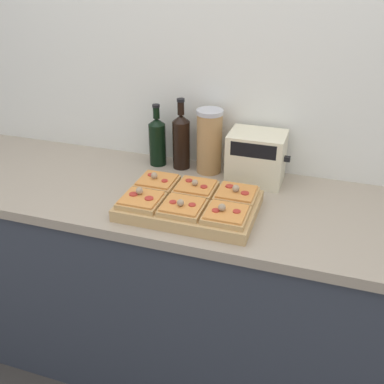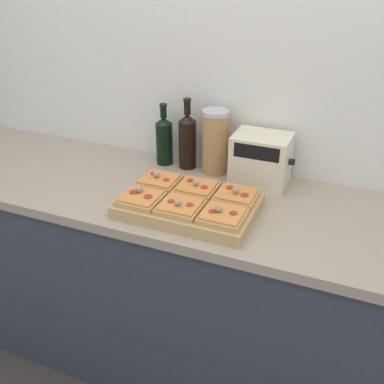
{
  "view_description": "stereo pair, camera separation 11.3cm",
  "coord_description": "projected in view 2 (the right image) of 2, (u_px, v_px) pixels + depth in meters",
  "views": [
    {
      "loc": [
        0.43,
        -1.17,
        1.8
      ],
      "look_at": [
        -0.03,
        0.23,
        1.0
      ],
      "focal_mm": 42.0,
      "sensor_mm": 36.0,
      "label": 1
    },
    {
      "loc": [
        0.54,
        -1.13,
        1.8
      ],
      "look_at": [
        -0.03,
        0.23,
        1.0
      ],
      "focal_mm": 42.0,
      "sensor_mm": 36.0,
      "label": 2
    }
  ],
  "objects": [
    {
      "name": "wall_back",
      "position": [
        238.0,
        96.0,
        1.91
      ],
      "size": [
        6.0,
        0.06,
        2.5
      ],
      "color": "silver",
      "rests_on": "ground_plane"
    },
    {
      "name": "kitchen_counter",
      "position": [
        206.0,
        289.0,
        2.0
      ],
      "size": [
        2.63,
        0.67,
        0.93
      ],
      "color": "#333842",
      "rests_on": "ground_plane"
    },
    {
      "name": "cutting_board",
      "position": [
        189.0,
        205.0,
        1.68
      ],
      "size": [
        0.5,
        0.33,
        0.04
      ],
      "primitive_type": "cube",
      "color": "tan",
      "rests_on": "kitchen_counter"
    },
    {
      "name": "pizza_slice_back_left",
      "position": [
        159.0,
        181.0,
        1.78
      ],
      "size": [
        0.15,
        0.15,
        0.05
      ],
      "color": "tan",
      "rests_on": "cutting_board"
    },
    {
      "name": "pizza_slice_back_center",
      "position": [
        197.0,
        188.0,
        1.73
      ],
      "size": [
        0.15,
        0.15,
        0.05
      ],
      "color": "tan",
      "rests_on": "cutting_board"
    },
    {
      "name": "pizza_slice_back_right",
      "position": [
        237.0,
        196.0,
        1.67
      ],
      "size": [
        0.15,
        0.15,
        0.06
      ],
      "color": "tan",
      "rests_on": "cutting_board"
    },
    {
      "name": "pizza_slice_front_left",
      "position": [
        141.0,
        198.0,
        1.65
      ],
      "size": [
        0.15,
        0.15,
        0.06
      ],
      "color": "tan",
      "rests_on": "cutting_board"
    },
    {
      "name": "pizza_slice_front_center",
      "position": [
        180.0,
        207.0,
        1.6
      ],
      "size": [
        0.15,
        0.15,
        0.05
      ],
      "color": "tan",
      "rests_on": "cutting_board"
    },
    {
      "name": "pizza_slice_front_right",
      "position": [
        223.0,
        216.0,
        1.55
      ],
      "size": [
        0.15,
        0.15,
        0.05
      ],
      "color": "tan",
      "rests_on": "cutting_board"
    },
    {
      "name": "olive_oil_bottle",
      "position": [
        164.0,
        139.0,
        2.02
      ],
      "size": [
        0.08,
        0.08,
        0.28
      ],
      "color": "black",
      "rests_on": "kitchen_counter"
    },
    {
      "name": "wine_bottle",
      "position": [
        187.0,
        140.0,
        1.97
      ],
      "size": [
        0.08,
        0.08,
        0.32
      ],
      "color": "black",
      "rests_on": "kitchen_counter"
    },
    {
      "name": "grain_jar_tall",
      "position": [
        215.0,
        142.0,
        1.92
      ],
      "size": [
        0.11,
        0.11,
        0.28
      ],
      "color": "#AD7F4C",
      "rests_on": "kitchen_counter"
    },
    {
      "name": "toaster_oven",
      "position": [
        261.0,
        159.0,
        1.84
      ],
      "size": [
        0.25,
        0.17,
        0.21
      ],
      "color": "beige",
      "rests_on": "kitchen_counter"
    }
  ]
}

